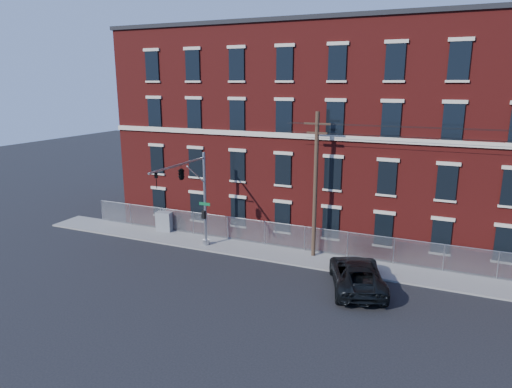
{
  "coord_description": "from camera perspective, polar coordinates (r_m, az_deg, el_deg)",
  "views": [
    {
      "loc": [
        10.32,
        -23.57,
        11.93
      ],
      "look_at": [
        -1.7,
        4.0,
        4.56
      ],
      "focal_mm": 31.91,
      "sensor_mm": 36.0,
      "label": 1
    }
  ],
  "objects": [
    {
      "name": "sidewalk",
      "position": [
        30.99,
        25.14,
        -10.15
      ],
      "size": [
        65.0,
        3.0,
        0.12
      ],
      "primitive_type": "cube",
      "color": "gray",
      "rests_on": "ground"
    },
    {
      "name": "pickup_truck",
      "position": [
        28.06,
        12.51,
        -9.81
      ],
      "size": [
        4.74,
        6.82,
        1.73
      ],
      "primitive_type": "imported",
      "rotation": [
        0.0,
        0.0,
        3.47
      ],
      "color": "black",
      "rests_on": "ground"
    },
    {
      "name": "utility_pole_near",
      "position": [
        31.04,
        7.46,
        1.38
      ],
      "size": [
        1.8,
        0.28,
        10.0
      ],
      "color": "#3F2D1F",
      "rests_on": "ground"
    },
    {
      "name": "ground",
      "position": [
        28.36,
        -0.09,
        -11.11
      ],
      "size": [
        140.0,
        140.0,
        0.0
      ],
      "primitive_type": "plane",
      "color": "black",
      "rests_on": "ground"
    },
    {
      "name": "utility_cabinet",
      "position": [
        37.94,
        -11.44,
        -3.4
      ],
      "size": [
        1.34,
        0.77,
        1.59
      ],
      "primitive_type": "cube",
      "rotation": [
        0.0,
        0.0,
        0.11
      ],
      "color": "slate",
      "rests_on": "sidewalk"
    },
    {
      "name": "traffic_signal_mast",
      "position": [
        31.18,
        -8.62,
        1.49
      ],
      "size": [
        0.9,
        6.75,
        7.0
      ],
      "color": "#9EA0A5",
      "rests_on": "ground"
    },
    {
      "name": "mill_building",
      "position": [
        37.73,
        26.16,
        6.62
      ],
      "size": [
        55.3,
        14.32,
        16.3
      ],
      "color": "maroon",
      "rests_on": "ground"
    },
    {
      "name": "chain_link_fence",
      "position": [
        31.83,
        25.28,
        -7.6
      ],
      "size": [
        59.06,
        0.06,
        1.85
      ],
      "color": "#A5A8AD",
      "rests_on": "ground"
    }
  ]
}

